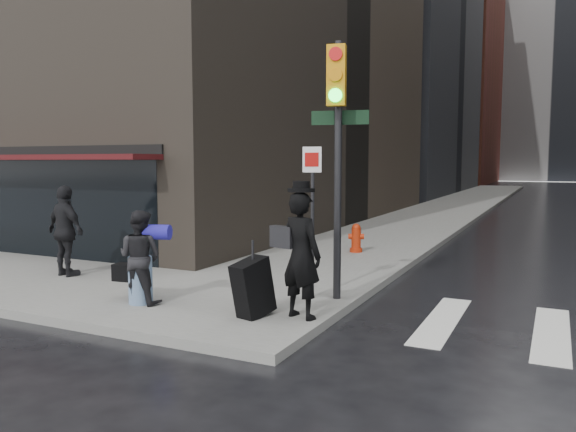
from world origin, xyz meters
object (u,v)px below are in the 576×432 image
man_greycoat (66,231)px  fire_hydrant (356,239)px  man_overcoat (291,260)px  man_jeans (140,257)px  traffic_light (335,135)px

man_greycoat → fire_hydrant: (4.47, 5.63, -0.61)m
man_overcoat → man_jeans: (-2.68, -0.31, -0.11)m
traffic_light → fire_hydrant: traffic_light is taller
traffic_light → man_jeans: bearing=-162.1°
man_greycoat → fire_hydrant: bearing=-117.7°
man_overcoat → fire_hydrant: 6.57m
man_overcoat → man_jeans: man_overcoat is taller
man_jeans → traffic_light: bearing=-156.7°
man_overcoat → man_greycoat: bearing=6.6°
traffic_light → fire_hydrant: bearing=92.4°
man_jeans → man_greycoat: 3.14m
man_greycoat → fire_hydrant: 7.21m
man_jeans → man_overcoat: bearing=179.8°
man_greycoat → traffic_light: (5.79, 0.53, 1.90)m
traffic_light → fire_hydrant: 5.84m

